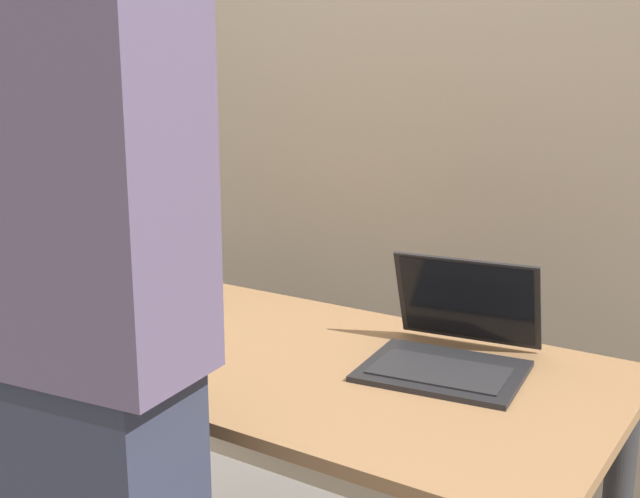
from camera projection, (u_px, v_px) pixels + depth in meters
The scene contains 6 objects.
desk at pixel (294, 409), 1.79m from camera, with size 1.42×0.74×0.77m.
laptop at pixel (452, 344), 1.69m from camera, with size 0.37×0.38×0.22m.
beer_bottle_amber at pixel (172, 263), 2.08m from camera, with size 0.06×0.06×0.30m.
beer_bottle_dark at pixel (148, 261), 2.13m from camera, with size 0.08×0.08×0.30m.
person_figure at pixel (83, 361), 1.23m from camera, with size 0.41×0.31×1.83m.
back_wall at pixel (440, 103), 2.23m from camera, with size 6.00×0.10×2.60m, color tan.
Camera 1 is at (0.96, -1.36, 1.39)m, focal length 44.18 mm.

